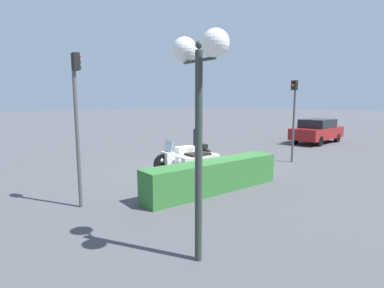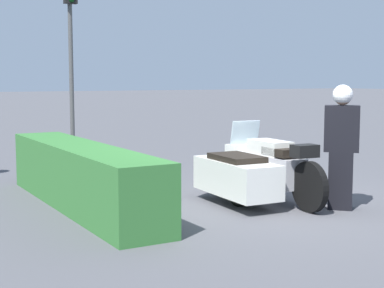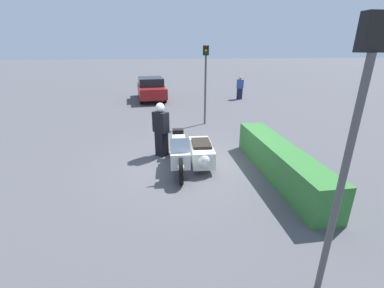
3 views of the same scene
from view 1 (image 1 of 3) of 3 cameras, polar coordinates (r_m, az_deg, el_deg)
ground_plane at (r=11.53m, az=1.01°, el=-5.03°), size 160.00×160.00×0.00m
police_motorcycle at (r=11.17m, az=-0.39°, el=-2.94°), size 2.68×1.35×1.18m
officer_rider at (r=12.41m, az=1.06°, el=0.34°), size 0.55×0.55×1.78m
hedge_bush_curbside at (r=8.87m, az=4.24°, el=-6.09°), size 4.61×0.77×0.91m
twin_lamp_post at (r=4.70m, az=1.32°, el=12.52°), size 0.41×1.14×3.66m
traffic_light_near at (r=7.75m, az=-21.05°, el=6.20°), size 0.23×0.26×3.76m
traffic_light_far at (r=13.51m, az=18.81°, el=6.29°), size 0.22×0.28×3.49m
parked_car_background at (r=20.48m, az=22.72°, el=2.36°), size 4.30×2.09×1.50m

